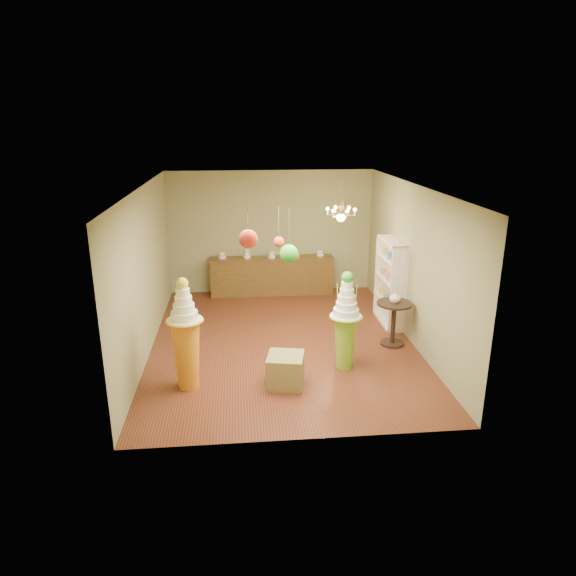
{
  "coord_description": "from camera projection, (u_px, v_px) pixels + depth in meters",
  "views": [
    {
      "loc": [
        -0.79,
        -9.17,
        4.1
      ],
      "look_at": [
        0.11,
        0.0,
        1.1
      ],
      "focal_mm": 32.0,
      "sensor_mm": 36.0,
      "label": 1
    }
  ],
  "objects": [
    {
      "name": "ceiling",
      "position": [
        282.0,
        187.0,
        9.1
      ],
      "size": [
        6.5,
        6.5,
        0.0
      ],
      "primitive_type": "plane",
      "rotation": [
        3.14,
        0.0,
        0.0
      ],
      "color": "white",
      "rests_on": "ground"
    },
    {
      "name": "floor",
      "position": [
        282.0,
        342.0,
        10.03
      ],
      "size": [
        6.5,
        6.5,
        0.0
      ],
      "primitive_type": "plane",
      "color": "#572717",
      "rests_on": "ground"
    },
    {
      "name": "vase",
      "position": [
        395.0,
        297.0,
        9.62
      ],
      "size": [
        0.26,
        0.26,
        0.21
      ],
      "primitive_type": "imported",
      "rotation": [
        0.0,
        0.0,
        -0.3
      ],
      "color": "white",
      "rests_on": "round_table"
    },
    {
      "name": "shelving_unit",
      "position": [
        390.0,
        282.0,
        10.72
      ],
      "size": [
        0.33,
        1.2,
        1.8
      ],
      "color": "white",
      "rests_on": "floor"
    },
    {
      "name": "wall_back",
      "position": [
        271.0,
        232.0,
        12.64
      ],
      "size": [
        5.0,
        0.04,
        3.0
      ],
      "primitive_type": "cube",
      "color": "gray",
      "rests_on": "ground"
    },
    {
      "name": "round_table",
      "position": [
        394.0,
        317.0,
        9.75
      ],
      "size": [
        0.74,
        0.74,
        0.86
      ],
      "rotation": [
        0.0,
        0.0,
        0.12
      ],
      "color": "black",
      "rests_on": "floor"
    },
    {
      "name": "wall_left",
      "position": [
        145.0,
        272.0,
        9.33
      ],
      "size": [
        0.04,
        6.5,
        3.0
      ],
      "primitive_type": "cube",
      "color": "gray",
      "rests_on": "ground"
    },
    {
      "name": "sideboard",
      "position": [
        272.0,
        275.0,
        12.69
      ],
      "size": [
        3.04,
        0.54,
        1.16
      ],
      "color": "brown",
      "rests_on": "floor"
    },
    {
      "name": "burlap_riser",
      "position": [
        286.0,
        370.0,
        8.32
      ],
      "size": [
        0.67,
        0.67,
        0.52
      ],
      "primitive_type": "cube",
      "rotation": [
        0.0,
        0.0,
        -0.2
      ],
      "color": "olive",
      "rests_on": "floor"
    },
    {
      "name": "pedestal_green",
      "position": [
        345.0,
        329.0,
        8.78
      ],
      "size": [
        0.7,
        0.7,
        1.74
      ],
      "rotation": [
        0.0,
        0.0,
        0.42
      ],
      "color": "#83BB29",
      "rests_on": "floor"
    },
    {
      "name": "wall_front",
      "position": [
        304.0,
        337.0,
        6.49
      ],
      "size": [
        5.0,
        0.04,
        3.0
      ],
      "primitive_type": "cube",
      "color": "gray",
      "rests_on": "ground"
    },
    {
      "name": "pedestal_orange",
      "position": [
        186.0,
        345.0,
        8.1
      ],
      "size": [
        0.69,
        0.69,
        1.85
      ],
      "rotation": [
        0.0,
        0.0,
        0.32
      ],
      "color": "orange",
      "rests_on": "floor"
    },
    {
      "name": "wall_right",
      "position": [
        412.0,
        264.0,
        9.79
      ],
      "size": [
        0.04,
        6.5,
        3.0
      ],
      "primitive_type": "cube",
      "color": "gray",
      "rests_on": "ground"
    },
    {
      "name": "pom_red_left",
      "position": [
        248.0,
        239.0,
        6.91
      ],
      "size": [
        0.26,
        0.26,
        0.53
      ],
      "color": "#40372E",
      "rests_on": "ceiling"
    },
    {
      "name": "pom_red_right",
      "position": [
        279.0,
        242.0,
        7.53
      ],
      "size": [
        0.15,
        0.15,
        0.66
      ],
      "color": "#40372E",
      "rests_on": "ceiling"
    },
    {
      "name": "pom_green_mid",
      "position": [
        289.0,
        254.0,
        7.43
      ],
      "size": [
        0.27,
        0.27,
        0.86
      ],
      "color": "#40372E",
      "rests_on": "ceiling"
    },
    {
      "name": "chandelier",
      "position": [
        341.0,
        215.0,
        10.36
      ],
      "size": [
        0.79,
        0.79,
        0.85
      ],
      "rotation": [
        0.0,
        0.0,
        -0.3
      ],
      "color": "#C59445",
      "rests_on": "ceiling"
    }
  ]
}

